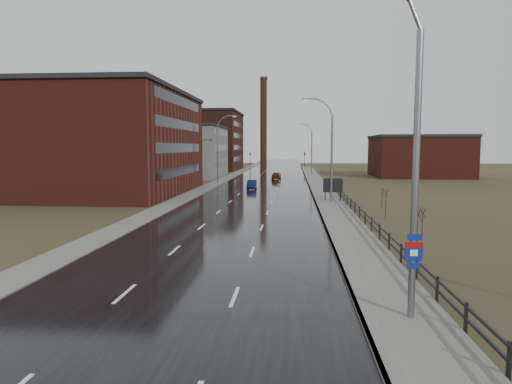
% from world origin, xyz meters
% --- Properties ---
extents(ground, '(320.00, 320.00, 0.00)m').
position_xyz_m(ground, '(0.00, 0.00, 0.00)').
color(ground, '#2D2819').
rests_on(ground, ground).
extents(road, '(14.00, 300.00, 0.06)m').
position_xyz_m(road, '(0.00, 60.00, 0.03)').
color(road, black).
rests_on(road, ground).
extents(sidewalk_right, '(3.20, 180.00, 0.18)m').
position_xyz_m(sidewalk_right, '(8.60, 35.00, 0.09)').
color(sidewalk_right, '#595651').
rests_on(sidewalk_right, ground).
extents(curb_right, '(0.16, 180.00, 0.18)m').
position_xyz_m(curb_right, '(7.08, 35.00, 0.09)').
color(curb_right, slate).
rests_on(curb_right, ground).
extents(sidewalk_left, '(2.40, 260.00, 0.12)m').
position_xyz_m(sidewalk_left, '(-8.20, 60.00, 0.06)').
color(sidewalk_left, '#595651').
rests_on(sidewalk_left, ground).
extents(warehouse_near, '(22.44, 28.56, 13.50)m').
position_xyz_m(warehouse_near, '(-20.99, 45.00, 6.76)').
color(warehouse_near, '#471914').
rests_on(warehouse_near, ground).
extents(warehouse_mid, '(16.32, 20.40, 10.50)m').
position_xyz_m(warehouse_mid, '(-17.99, 78.00, 5.26)').
color(warehouse_mid, slate).
rests_on(warehouse_mid, ground).
extents(warehouse_far, '(26.52, 24.48, 15.50)m').
position_xyz_m(warehouse_far, '(-22.99, 108.00, 7.76)').
color(warehouse_far, '#331611').
rests_on(warehouse_far, ground).
extents(building_right, '(18.36, 16.32, 8.50)m').
position_xyz_m(building_right, '(30.30, 82.00, 4.26)').
color(building_right, '#471914').
rests_on(building_right, ground).
extents(smokestack, '(2.70, 2.70, 30.70)m').
position_xyz_m(smokestack, '(-6.00, 150.00, 15.50)').
color(smokestack, '#331611').
rests_on(smokestack, ground).
extents(streetlight_main, '(3.91, 0.29, 12.11)m').
position_xyz_m(streetlight_main, '(8.47, 2.00, 6.06)').
color(streetlight_main, slate).
rests_on(streetlight_main, ground).
extents(streetlight_right_mid, '(3.36, 0.28, 11.35)m').
position_xyz_m(streetlight_right_mid, '(8.50, 36.00, 5.84)').
color(streetlight_right_mid, slate).
rests_on(streetlight_right_mid, ground).
extents(streetlight_left, '(3.36, 0.28, 11.35)m').
position_xyz_m(streetlight_left, '(-7.70, 62.00, 5.84)').
color(streetlight_left, slate).
rests_on(streetlight_left, ground).
extents(streetlight_right_far, '(3.36, 0.28, 11.35)m').
position_xyz_m(streetlight_right_far, '(8.50, 90.00, 5.84)').
color(streetlight_right_far, slate).
rests_on(streetlight_right_far, ground).
extents(guardrail, '(0.10, 53.05, 1.10)m').
position_xyz_m(guardrail, '(10.30, 18.31, 0.71)').
color(guardrail, black).
rests_on(guardrail, ground).
extents(shrub_c, '(0.66, 0.70, 2.81)m').
position_xyz_m(shrub_c, '(11.64, 12.06, 1.49)').
color(shrub_c, '#382D23').
rests_on(shrub_c, ground).
extents(shrub_d, '(0.50, 0.53, 2.10)m').
position_xyz_m(shrub_d, '(13.18, 16.63, 1.11)').
color(shrub_d, '#382D23').
rests_on(shrub_d, ground).
extents(shrub_e, '(0.61, 0.64, 2.57)m').
position_xyz_m(shrub_e, '(12.54, 25.36, 1.37)').
color(shrub_e, '#382D23').
rests_on(shrub_e, ground).
extents(shrub_f, '(0.49, 0.51, 2.05)m').
position_xyz_m(shrub_f, '(13.54, 32.24, 1.09)').
color(shrub_f, '#382D23').
rests_on(shrub_f, ground).
extents(billboard, '(2.19, 0.17, 2.61)m').
position_xyz_m(billboard, '(9.10, 37.45, 1.75)').
color(billboard, black).
rests_on(billboard, ground).
extents(traffic_light_left, '(0.58, 2.73, 5.30)m').
position_xyz_m(traffic_light_left, '(-8.00, 120.00, 4.60)').
color(traffic_light_left, black).
rests_on(traffic_light_left, ground).
extents(traffic_light_right, '(0.58, 2.73, 5.30)m').
position_xyz_m(traffic_light_right, '(8.00, 120.00, 4.60)').
color(traffic_light_right, black).
rests_on(traffic_light_right, ground).
extents(car_near, '(1.53, 3.96, 1.29)m').
position_xyz_m(car_near, '(-1.29, 51.54, 0.64)').
color(car_near, '#0C103F').
rests_on(car_near, ground).
extents(car_far, '(1.77, 4.21, 1.42)m').
position_xyz_m(car_far, '(1.53, 71.18, 0.71)').
color(car_far, '#4A1A0C').
rests_on(car_far, ground).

